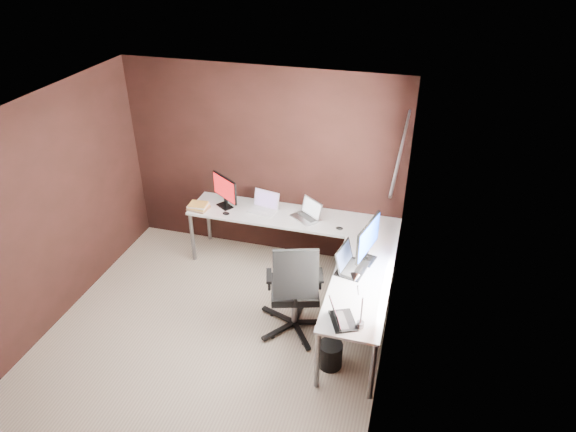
# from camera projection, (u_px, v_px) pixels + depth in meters

# --- Properties ---
(room) EXTENTS (3.60, 3.60, 2.50)m
(room) POSITION_uv_depth(u_px,v_px,m) (241.00, 238.00, 4.99)
(room) COLOR #BCAD92
(room) RESTS_ON ground
(desk) EXTENTS (2.65, 2.25, 0.73)m
(desk) POSITION_uv_depth(u_px,v_px,m) (313.00, 243.00, 5.98)
(desk) COLOR white
(desk) RESTS_ON ground
(drawer_pedestal) EXTENTS (0.42, 0.50, 0.60)m
(drawer_pedestal) POSITION_uv_depth(u_px,v_px,m) (362.00, 272.00, 6.13)
(drawer_pedestal) COLOR white
(drawer_pedestal) RESTS_ON ground
(monitor_left) EXTENTS (0.41, 0.30, 0.42)m
(monitor_left) POSITION_uv_depth(u_px,v_px,m) (225.00, 190.00, 6.51)
(monitor_left) COLOR black
(monitor_left) RESTS_ON desk
(monitor_right) EXTENTS (0.20, 0.58, 0.48)m
(monitor_right) POSITION_uv_depth(u_px,v_px,m) (368.00, 239.00, 5.46)
(monitor_right) COLOR black
(monitor_right) RESTS_ON desk
(laptop_white) EXTENTS (0.39, 0.32, 0.23)m
(laptop_white) POSITION_uv_depth(u_px,v_px,m) (264.00, 206.00, 6.53)
(laptop_white) COLOR white
(laptop_white) RESTS_ON desk
(laptop_silver) EXTENTS (0.42, 0.41, 0.23)m
(laptop_silver) POSITION_uv_depth(u_px,v_px,m) (308.00, 214.00, 6.36)
(laptop_silver) COLOR silver
(laptop_silver) RESTS_ON desk
(laptop_black_big) EXTENTS (0.35, 0.44, 0.26)m
(laptop_black_big) POSITION_uv_depth(u_px,v_px,m) (349.00, 264.00, 5.45)
(laptop_black_big) COLOR black
(laptop_black_big) RESTS_ON desk
(laptop_black_small) EXTENTS (0.33, 0.37, 0.21)m
(laptop_black_small) POSITION_uv_depth(u_px,v_px,m) (340.00, 318.00, 4.73)
(laptop_black_small) COLOR black
(laptop_black_small) RESTS_ON desk
(book_stack) EXTENTS (0.28, 0.23, 0.08)m
(book_stack) POSITION_uv_depth(u_px,v_px,m) (198.00, 206.00, 6.55)
(book_stack) COLOR #A07956
(book_stack) RESTS_ON desk
(mouse_left) EXTENTS (0.11, 0.09, 0.04)m
(mouse_left) POSITION_uv_depth(u_px,v_px,m) (226.00, 213.00, 6.43)
(mouse_left) COLOR black
(mouse_left) RESTS_ON desk
(mouse_corner) EXTENTS (0.10, 0.07, 0.04)m
(mouse_corner) POSITION_uv_depth(u_px,v_px,m) (339.00, 228.00, 6.13)
(mouse_corner) COLOR black
(mouse_corner) RESTS_ON desk
(desk_lamp) EXTENTS (0.18, 0.20, 0.52)m
(desk_lamp) POSITION_uv_depth(u_px,v_px,m) (357.00, 294.00, 4.60)
(desk_lamp) COLOR slate
(desk_lamp) RESTS_ON desk
(office_chair) EXTENTS (0.65, 0.69, 1.17)m
(office_chair) POSITION_uv_depth(u_px,v_px,m) (295.00, 304.00, 5.56)
(office_chair) COLOR black
(office_chair) RESTS_ON ground
(wastebasket) EXTENTS (0.27, 0.27, 0.28)m
(wastebasket) POSITION_uv_depth(u_px,v_px,m) (330.00, 355.00, 5.19)
(wastebasket) COLOR black
(wastebasket) RESTS_ON ground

